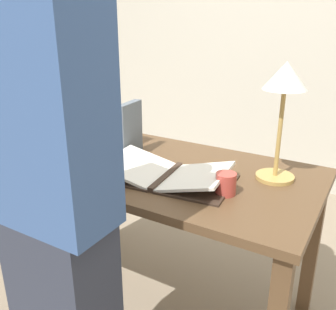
{
  "coord_description": "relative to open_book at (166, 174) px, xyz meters",
  "views": [
    {
      "loc": [
        0.81,
        -1.33,
        1.41
      ],
      "look_at": [
        0.04,
        -0.04,
        0.85
      ],
      "focal_mm": 40.0,
      "sensor_mm": 36.0,
      "label": 1
    }
  ],
  "objects": [
    {
      "name": "ground_plane",
      "position": [
        -0.07,
        0.1,
        -0.79
      ],
      "size": [
        12.0,
        12.0,
        0.0
      ],
      "primitive_type": "plane",
      "color": "gray"
    },
    {
      "name": "wall_back",
      "position": [
        -0.07,
        1.93,
        0.51
      ],
      "size": [
        8.0,
        0.06,
        2.6
      ],
      "color": "#BCB7A8",
      "rests_on": "ground_plane"
    },
    {
      "name": "reading_desk",
      "position": [
        -0.07,
        0.1,
        -0.13
      ],
      "size": [
        1.35,
        0.75,
        0.77
      ],
      "color": "brown",
      "rests_on": "ground_plane"
    },
    {
      "name": "open_book",
      "position": [
        0.0,
        0.0,
        0.0
      ],
      "size": [
        0.58,
        0.36,
        0.07
      ],
      "rotation": [
        0.0,
        0.0,
        0.1
      ],
      "color": "#38281E",
      "rests_on": "reading_desk"
    },
    {
      "name": "book_stack_tall",
      "position": [
        -0.47,
        0.18,
        0.08
      ],
      "size": [
        0.23,
        0.31,
        0.2
      ],
      "color": "maroon",
      "rests_on": "reading_desk"
    },
    {
      "name": "book_standing_upright",
      "position": [
        -0.3,
        0.16,
        0.11
      ],
      "size": [
        0.05,
        0.17,
        0.26
      ],
      "rotation": [
        0.0,
        0.0,
        0.07
      ],
      "color": "slate",
      "rests_on": "reading_desk"
    },
    {
      "name": "reading_lamp",
      "position": [
        0.39,
        0.23,
        0.35
      ],
      "size": [
        0.17,
        0.17,
        0.48
      ],
      "color": "tan",
      "rests_on": "reading_desk"
    },
    {
      "name": "coffee_mug",
      "position": [
        0.27,
        -0.01,
        0.02
      ],
      "size": [
        0.1,
        0.08,
        0.09
      ],
      "rotation": [
        0.0,
        0.0,
        2.68
      ],
      "color": "#B74238",
      "rests_on": "reading_desk"
    },
    {
      "name": "pencil",
      "position": [
        -0.07,
        -0.22,
        -0.02
      ],
      "size": [
        0.09,
        0.13,
        0.01
      ],
      "rotation": [
        0.0,
        0.0,
        0.58
      ],
      "color": "gold",
      "rests_on": "reading_desk"
    },
    {
      "name": "person_reader",
      "position": [
        -0.03,
        -0.57,
        0.1
      ],
      "size": [
        0.36,
        0.22,
        1.77
      ],
      "rotation": [
        0.0,
        0.0,
        3.14
      ],
      "color": "#2D3342",
      "rests_on": "ground_plane"
    }
  ]
}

